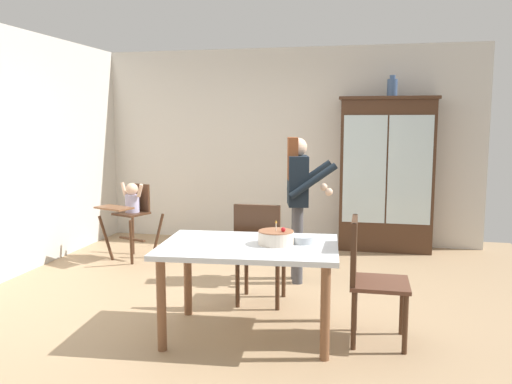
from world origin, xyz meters
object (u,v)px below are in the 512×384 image
Objects in this scene: adult_person at (298,191)px; dining_table at (249,256)px; birthday_cake at (276,237)px; dining_chair_far_side at (259,247)px; ceramic_vase at (392,87)px; dining_chair_right_end at (366,271)px; high_chair_with_toddler at (131,207)px; china_cabinet at (386,174)px; serving_bowl at (303,240)px.

adult_person reaches higher than dining_table.
birthday_cake is 0.29× the size of dining_chair_far_side.
ceramic_vase reaches higher than dining_chair_right_end.
dining_chair_right_end reaches higher than birthday_cake.
high_chair_with_toddler is 2.77m from dining_table.
ceramic_vase reaches higher than china_cabinet.
high_chair_with_toddler is (-3.10, -1.18, -1.47)m from ceramic_vase.
birthday_cake is (-0.91, -3.11, -0.22)m from china_cabinet.
dining_chair_far_side is at bearing 151.56° from adult_person.
serving_bowl is at bearing 18.06° from dining_table.
birthday_cake is 0.22m from serving_bowl.
ceramic_vase reaches higher than dining_chair_far_side.
high_chair_with_toddler is 3.42m from dining_chair_right_end.
adult_person is at bearing -106.79° from dining_chair_far_side.
ceramic_vase is 3.41m from serving_bowl.
dining_chair_right_end is (0.73, -1.43, -0.41)m from adult_person.
high_chair_with_toddler is at bearing -158.97° from china_cabinet.
china_cabinet is 2.78m from dining_chair_far_side.
high_chair_with_toddler is at bearing 65.29° from adult_person.
serving_bowl is at bearing 129.78° from dining_chair_far_side.
dining_chair_far_side is (-1.22, -2.48, -1.57)m from ceramic_vase.
high_chair_with_toddler is (-3.06, -1.18, -0.36)m from china_cabinet.
china_cabinet is 1.39× the size of dining_table.
high_chair_with_toddler is at bearing -35.42° from dining_chair_far_side.
birthday_cake is at bearing 92.56° from dining_chair_right_end.
china_cabinet reaches higher than dining_table.
ceramic_vase is 0.28× the size of high_chair_with_toddler.
high_chair_with_toddler is 2.19m from adult_person.
adult_person is 1.59× the size of dining_chair_far_side.
high_chair_with_toddler is 0.62× the size of adult_person.
serving_bowl is at bearing 83.86° from dining_chair_right_end.
adult_person reaches higher than dining_chair_right_end.
adult_person is 1.59× the size of dining_chair_right_end.
serving_bowl is at bearing 23.64° from birthday_cake.
birthday_cake is (0.03, -1.47, -0.17)m from adult_person.
adult_person is at bearing 99.24° from serving_bowl.
dining_chair_far_side reaches higher than birthday_cake.
birthday_cake is at bearing -156.36° from serving_bowl.
dining_table is at bearing -109.45° from china_cabinet.
adult_person is 1.66m from dining_chair_right_end.
adult_person is 1.56m from dining_table.
china_cabinet is 3.12m from serving_bowl.
birthday_cake is 0.74m from dining_chair_right_end.
high_chair_with_toddler reaches higher than dining_table.
adult_person reaches higher than serving_bowl.
birthday_cake reaches higher than serving_bowl.
adult_person reaches higher than birthday_cake.
dining_chair_right_end is at bearing 5.19° from dining_table.
dining_table is at bearing -161.94° from serving_bowl.
high_chair_with_toddler is at bearing 55.78° from dining_chair_right_end.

